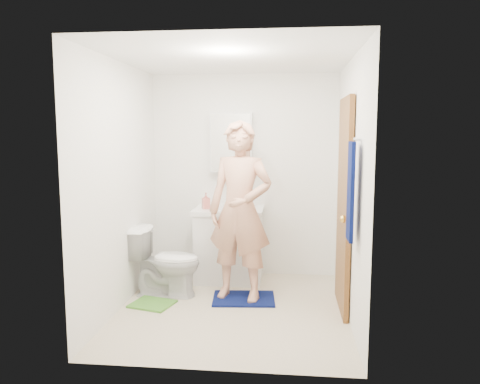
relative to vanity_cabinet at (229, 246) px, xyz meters
name	(u,v)px	position (x,y,z in m)	size (l,w,h in m)	color
floor	(232,310)	(0.15, -0.91, -0.41)	(2.20, 2.40, 0.02)	beige
ceiling	(232,57)	(0.15, -0.91, 2.01)	(2.20, 2.40, 0.02)	white
wall_back	(244,176)	(0.15, 0.30, 0.80)	(2.20, 0.02, 2.40)	white
wall_front	(211,208)	(0.15, -2.12, 0.80)	(2.20, 0.02, 2.40)	white
wall_left	(119,186)	(-0.96, -0.91, 0.80)	(0.02, 2.40, 2.40)	white
wall_right	(351,189)	(1.26, -0.91, 0.80)	(0.02, 2.40, 2.40)	white
vanity_cabinet	(229,246)	(0.00, 0.00, 0.00)	(0.75, 0.55, 0.80)	white
countertop	(229,210)	(0.00, 0.00, 0.43)	(0.79, 0.59, 0.05)	white
sink_basin	(229,209)	(0.00, 0.00, 0.44)	(0.40, 0.40, 0.03)	white
faucet	(231,201)	(0.00, 0.18, 0.51)	(0.03, 0.03, 0.12)	silver
medicine_cabinet	(231,143)	(0.00, 0.22, 1.20)	(0.50, 0.12, 0.70)	white
mirror_panel	(231,143)	(0.00, 0.16, 1.20)	(0.46, 0.01, 0.66)	white
door	(344,205)	(1.22, -0.76, 0.62)	(0.05, 0.80, 2.05)	brown
door_knob	(343,219)	(1.18, -1.08, 0.55)	(0.07, 0.07, 0.07)	gold
towel	(351,192)	(1.18, -1.48, 0.85)	(0.03, 0.24, 0.80)	#08124D
towel_hook	(357,139)	(1.22, -1.48, 1.27)	(0.02, 0.02, 0.06)	silver
toilet	(166,261)	(-0.60, -0.58, -0.03)	(0.41, 0.72, 0.73)	white
bath_mat	(244,299)	(0.24, -0.65, -0.39)	(0.63, 0.45, 0.02)	#08124D
green_rug	(152,304)	(-0.67, -0.89, -0.39)	(0.40, 0.34, 0.02)	#519732
soap_dispenser	(206,201)	(-0.26, -0.06, 0.54)	(0.08, 0.09, 0.19)	#D06A61
toothbrush_cup	(239,203)	(0.11, 0.13, 0.50)	(0.12, 0.12, 0.09)	#684394
man	(240,211)	(0.20, -0.64, 0.53)	(0.66, 0.44, 1.82)	tan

